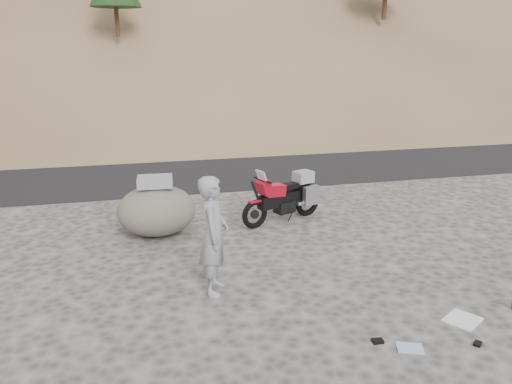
# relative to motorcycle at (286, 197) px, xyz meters

# --- Properties ---
(ground) EXTENTS (140.00, 140.00, 0.00)m
(ground) POSITION_rel_motorcycle_xyz_m (0.34, -2.92, -0.56)
(ground) COLOR #3F3C3A
(ground) RESTS_ON ground
(road) EXTENTS (120.00, 7.00, 0.05)m
(road) POSITION_rel_motorcycle_xyz_m (0.34, 6.08, -0.56)
(road) COLOR black
(road) RESTS_ON ground
(motorcycle) EXTENTS (2.08, 1.10, 1.30)m
(motorcycle) POSITION_rel_motorcycle_xyz_m (0.00, 0.00, 0.00)
(motorcycle) COLOR black
(motorcycle) RESTS_ON ground
(man) EXTENTS (0.64, 0.81, 1.95)m
(man) POSITION_rel_motorcycle_xyz_m (-2.12, -3.02, -0.56)
(man) COLOR gray
(man) RESTS_ON ground
(boulder) EXTENTS (1.96, 1.79, 1.25)m
(boulder) POSITION_rel_motorcycle_xyz_m (-2.90, -0.20, -0.01)
(boulder) COLOR #504B45
(boulder) RESTS_ON ground
(gear_white_cloth) EXTENTS (0.65, 0.64, 0.02)m
(gear_white_cloth) POSITION_rel_motorcycle_xyz_m (1.26, -4.77, -0.55)
(gear_white_cloth) COLOR white
(gear_white_cloth) RESTS_ON ground
(gear_glove_a) EXTENTS (0.16, 0.12, 0.04)m
(gear_glove_a) POSITION_rel_motorcycle_xyz_m (-0.22, -5.01, -0.54)
(gear_glove_a) COLOR black
(gear_glove_a) RESTS_ON ground
(gear_glove_b) EXTENTS (0.15, 0.15, 0.04)m
(gear_glove_b) POSITION_rel_motorcycle_xyz_m (1.06, -5.38, -0.54)
(gear_glove_b) COLOR black
(gear_glove_b) RESTS_ON ground
(gear_blue_cloth) EXTENTS (0.41, 0.35, 0.01)m
(gear_blue_cloth) POSITION_rel_motorcycle_xyz_m (0.14, -5.24, -0.55)
(gear_blue_cloth) COLOR #93C0E4
(gear_blue_cloth) RESTS_ON ground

